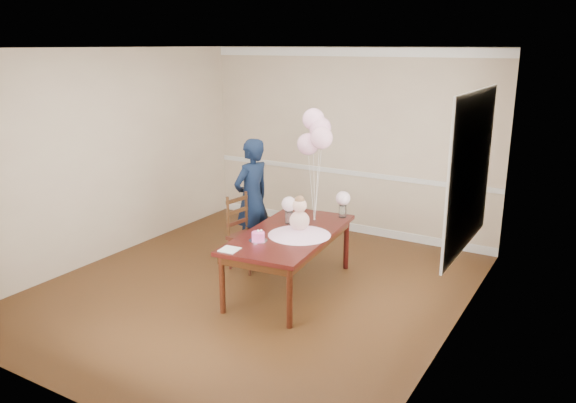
{
  "coord_description": "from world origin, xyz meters",
  "views": [
    {
      "loc": [
        3.4,
        -4.96,
        2.74
      ],
      "look_at": [
        0.35,
        0.21,
        1.05
      ],
      "focal_mm": 35.0,
      "sensor_mm": 36.0,
      "label": 1
    }
  ],
  "objects_px": {
    "dining_table_top": "(290,234)",
    "woman": "(252,199)",
    "birthday_cake": "(258,236)",
    "dining_chair_seat": "(249,237)"
  },
  "relations": [
    {
      "from": "dining_table_top",
      "to": "woman",
      "type": "relative_size",
      "value": 1.16
    },
    {
      "from": "birthday_cake",
      "to": "dining_chair_seat",
      "type": "height_order",
      "value": "birthday_cake"
    },
    {
      "from": "birthday_cake",
      "to": "woman",
      "type": "bearing_deg",
      "value": 126.98
    },
    {
      "from": "birthday_cake",
      "to": "dining_chair_seat",
      "type": "bearing_deg",
      "value": 131.25
    },
    {
      "from": "birthday_cake",
      "to": "woman",
      "type": "height_order",
      "value": "woman"
    },
    {
      "from": "dining_table_top",
      "to": "birthday_cake",
      "type": "distance_m",
      "value": 0.46
    },
    {
      "from": "dining_table_top",
      "to": "birthday_cake",
      "type": "relative_size",
      "value": 13.33
    },
    {
      "from": "dining_chair_seat",
      "to": "dining_table_top",
      "type": "bearing_deg",
      "value": -11.62
    },
    {
      "from": "woman",
      "to": "birthday_cake",
      "type": "bearing_deg",
      "value": 48.39
    },
    {
      "from": "dining_table_top",
      "to": "woman",
      "type": "distance_m",
      "value": 1.16
    }
  ]
}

